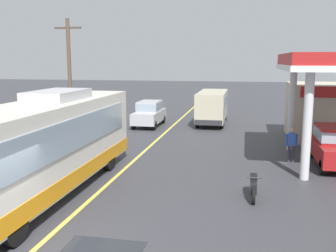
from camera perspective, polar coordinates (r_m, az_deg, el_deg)
The scene contains 9 objects.
ground at distance 29.28m, azimuth 0.97°, elevation 0.25°, with size 120.00×120.00×0.00m, color #38383D.
lane_divider_stripe at distance 24.46m, azimuth -1.14°, elevation -1.63°, with size 0.16×50.00×0.01m, color #D8CC4C.
coach_bus_main at distance 14.57m, azimuth -17.41°, elevation -3.01°, with size 2.60×11.04×3.69m.
car_at_pump at distance 19.30m, azimuth 23.29°, elevation -2.45°, with size 1.70×4.20×1.82m.
minibus_opposing_lane at distance 29.66m, azimuth 6.54°, elevation 3.18°, with size 2.04×6.13×2.44m.
motorcycle_parked_forecourt at distance 14.11m, azimuth 12.47°, elevation -8.56°, with size 0.55×1.80×0.92m.
pedestrian_near_pump at distance 19.22m, azimuth 17.73°, elevation -2.41°, with size 0.55×0.22×1.66m.
car_trailing_behind_bus at distance 28.50m, azimuth -2.76°, elevation 2.04°, with size 1.70×4.20×1.82m.
utility_pole_roadside at distance 26.23m, azimuth -14.28°, elevation 7.41°, with size 1.80×0.24×7.43m.
Camera 1 is at (5.19, -8.41, 4.82)m, focal length 41.40 mm.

